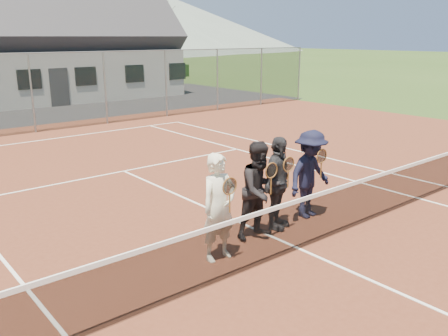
{
  "coord_description": "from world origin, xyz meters",
  "views": [
    {
      "loc": [
        -5.83,
        -5.01,
        3.6
      ],
      "look_at": [
        -0.47,
        1.5,
        1.25
      ],
      "focal_mm": 38.0,
      "sensor_mm": 36.0,
      "label": 1
    }
  ],
  "objects_px": {
    "tennis_net": "(301,221)",
    "clubhouse": "(37,29)",
    "player_a": "(219,207)",
    "player_d": "(310,174)",
    "player_b": "(260,190)",
    "player_c": "(277,183)"
  },
  "relations": [
    {
      "from": "tennis_net",
      "to": "clubhouse",
      "type": "xyz_separation_m",
      "value": [
        4.0,
        24.0,
        3.45
      ]
    },
    {
      "from": "clubhouse",
      "to": "player_a",
      "type": "distance_m",
      "value": 24.16
    },
    {
      "from": "player_d",
      "to": "player_a",
      "type": "bearing_deg",
      "value": -172.97
    },
    {
      "from": "player_b",
      "to": "clubhouse",
      "type": "bearing_deg",
      "value": 79.81
    },
    {
      "from": "tennis_net",
      "to": "clubhouse",
      "type": "distance_m",
      "value": 24.57
    },
    {
      "from": "clubhouse",
      "to": "player_c",
      "type": "xyz_separation_m",
      "value": [
        -3.63,
        -23.06,
        -3.07
      ]
    },
    {
      "from": "player_b",
      "to": "player_d",
      "type": "xyz_separation_m",
      "value": [
        1.48,
        0.1,
        -0.0
      ]
    },
    {
      "from": "clubhouse",
      "to": "player_a",
      "type": "bearing_deg",
      "value": -102.77
    },
    {
      "from": "tennis_net",
      "to": "player_d",
      "type": "xyz_separation_m",
      "value": [
        1.32,
        0.95,
        0.38
      ]
    },
    {
      "from": "player_b",
      "to": "player_c",
      "type": "xyz_separation_m",
      "value": [
        0.53,
        0.09,
        0.0
      ]
    },
    {
      "from": "tennis_net",
      "to": "player_b",
      "type": "bearing_deg",
      "value": 100.68
    },
    {
      "from": "tennis_net",
      "to": "player_c",
      "type": "xyz_separation_m",
      "value": [
        0.37,
        0.94,
        0.38
      ]
    },
    {
      "from": "player_b",
      "to": "player_d",
      "type": "relative_size",
      "value": 1.0
    },
    {
      "from": "player_a",
      "to": "player_c",
      "type": "height_order",
      "value": "same"
    },
    {
      "from": "tennis_net",
      "to": "player_b",
      "type": "height_order",
      "value": "player_b"
    },
    {
      "from": "player_c",
      "to": "player_b",
      "type": "bearing_deg",
      "value": -170.67
    },
    {
      "from": "tennis_net",
      "to": "player_b",
      "type": "distance_m",
      "value": 0.94
    },
    {
      "from": "player_c",
      "to": "player_a",
      "type": "bearing_deg",
      "value": -169.43
    },
    {
      "from": "clubhouse",
      "to": "player_d",
      "type": "bearing_deg",
      "value": -96.63
    },
    {
      "from": "tennis_net",
      "to": "player_a",
      "type": "relative_size",
      "value": 6.49
    },
    {
      "from": "tennis_net",
      "to": "clubhouse",
      "type": "relative_size",
      "value": 0.75
    },
    {
      "from": "player_a",
      "to": "player_c",
      "type": "xyz_separation_m",
      "value": [
        1.67,
        0.31,
        -0.0
      ]
    }
  ]
}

